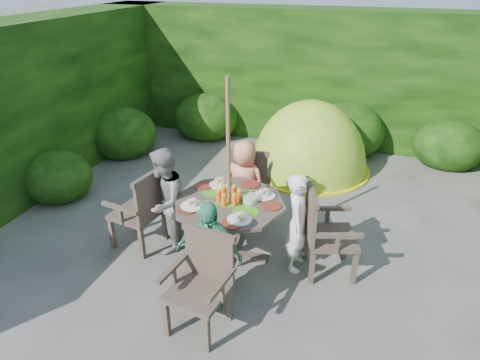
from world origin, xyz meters
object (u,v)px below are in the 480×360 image
(garden_chair_back, at_px, (249,179))
(dome_tent, at_px, (308,168))
(child_front, at_px, (209,254))
(child_back, at_px, (244,184))
(patio_table, at_px, (230,210))
(child_right, at_px, (298,223))
(garden_chair_left, at_px, (142,209))
(parasol_pole, at_px, (229,175))
(garden_chair_right, at_px, (324,231))
(garden_chair_front, at_px, (202,281))
(child_left, at_px, (164,201))

(garden_chair_back, relative_size, dome_tent, 0.40)
(child_front, bearing_deg, child_back, 94.06)
(patio_table, distance_m, child_right, 0.80)
(garden_chair_back, xyz_separation_m, dome_tent, (0.54, 1.73, -0.52))
(garden_chair_left, height_order, child_right, child_right)
(parasol_pole, distance_m, child_back, 0.94)
(garden_chair_right, bearing_deg, garden_chair_front, 121.66)
(patio_table, xyz_separation_m, child_front, (0.07, -0.80, -0.05))
(child_back, bearing_deg, garden_chair_front, 102.80)
(parasol_pole, height_order, child_left, parasol_pole)
(child_left, relative_size, child_front, 1.11)
(child_right, height_order, child_left, child_left)
(patio_table, relative_size, child_front, 1.20)
(parasol_pole, bearing_deg, child_left, -175.00)
(child_left, bearing_deg, garden_chair_right, 85.78)
(garden_chair_right, bearing_deg, dome_tent, -5.28)
(dome_tent, bearing_deg, garden_chair_back, -104.57)
(garden_chair_front, distance_m, child_front, 0.31)
(garden_chair_left, bearing_deg, garden_chair_right, 104.00)
(garden_chair_back, height_order, child_right, child_right)
(garden_chair_left, height_order, garden_chair_front, garden_chair_left)
(parasol_pole, bearing_deg, child_back, 95.00)
(patio_table, distance_m, garden_chair_front, 1.11)
(parasol_pole, distance_m, child_left, 0.91)
(patio_table, relative_size, parasol_pole, 0.65)
(garden_chair_back, bearing_deg, child_front, 86.99)
(garden_chair_left, xyz_separation_m, garden_chair_front, (1.20, -0.98, -0.03))
(garden_chair_left, bearing_deg, child_front, 68.55)
(garden_chair_back, relative_size, child_back, 0.81)
(parasol_pole, distance_m, child_front, 0.94)
(patio_table, relative_size, child_back, 1.20)
(garden_chair_left, bearing_deg, dome_tent, 161.29)
(garden_chair_left, xyz_separation_m, child_right, (1.88, 0.19, 0.06))
(child_left, xyz_separation_m, child_back, (0.73, 0.87, -0.06))
(garden_chair_back, xyz_separation_m, child_left, (-0.71, -1.16, 0.14))
(child_left, bearing_deg, garden_chair_back, 140.08)
(dome_tent, bearing_deg, garden_chair_left, -114.82)
(parasol_pole, bearing_deg, child_right, 5.00)
(child_right, xyz_separation_m, child_front, (-0.73, -0.87, 0.00))
(garden_chair_right, distance_m, child_left, 1.90)
(garden_chair_back, bearing_deg, dome_tent, -115.32)
(dome_tent, bearing_deg, patio_table, -96.15)
(child_back, bearing_deg, parasol_pole, 102.24)
(child_left, bearing_deg, garden_chair_left, -89.42)
(parasol_pole, bearing_deg, child_front, -85.00)
(parasol_pole, distance_m, dome_tent, 3.06)
(garden_chair_right, relative_size, dome_tent, 0.42)
(patio_table, xyz_separation_m, child_left, (-0.80, -0.07, 0.02))
(parasol_pole, xyz_separation_m, child_front, (0.07, -0.80, -0.50))
(child_front, distance_m, dome_tent, 3.68)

